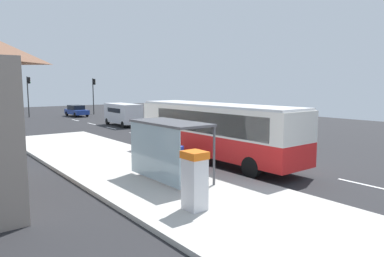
% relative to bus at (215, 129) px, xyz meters
% --- Properties ---
extents(ground_plane, '(56.00, 92.00, 0.04)m').
position_rel_bus_xyz_m(ground_plane, '(1.71, 12.64, -1.86)').
color(ground_plane, '#262628').
extents(sidewalk_platform, '(6.20, 30.00, 0.18)m').
position_rel_bus_xyz_m(sidewalk_platform, '(-4.69, 0.64, -1.75)').
color(sidewalk_platform, beige).
rests_on(sidewalk_platform, ground).
extents(lane_stripe_seg_0, '(0.16, 2.20, 0.01)m').
position_rel_bus_xyz_m(lane_stripe_seg_0, '(1.96, -7.36, -1.84)').
color(lane_stripe_seg_0, silver).
rests_on(lane_stripe_seg_0, ground).
extents(lane_stripe_seg_1, '(0.16, 2.20, 0.01)m').
position_rel_bus_xyz_m(lane_stripe_seg_1, '(1.96, -2.36, -1.84)').
color(lane_stripe_seg_1, silver).
rests_on(lane_stripe_seg_1, ground).
extents(lane_stripe_seg_2, '(0.16, 2.20, 0.01)m').
position_rel_bus_xyz_m(lane_stripe_seg_2, '(1.96, 2.64, -1.84)').
color(lane_stripe_seg_2, silver).
rests_on(lane_stripe_seg_2, ground).
extents(lane_stripe_seg_3, '(0.16, 2.20, 0.01)m').
position_rel_bus_xyz_m(lane_stripe_seg_3, '(1.96, 7.64, -1.84)').
color(lane_stripe_seg_3, silver).
rests_on(lane_stripe_seg_3, ground).
extents(lane_stripe_seg_4, '(0.16, 2.20, 0.01)m').
position_rel_bus_xyz_m(lane_stripe_seg_4, '(1.96, 12.64, -1.84)').
color(lane_stripe_seg_4, silver).
rests_on(lane_stripe_seg_4, ground).
extents(lane_stripe_seg_5, '(0.16, 2.20, 0.01)m').
position_rel_bus_xyz_m(lane_stripe_seg_5, '(1.96, 17.64, -1.84)').
color(lane_stripe_seg_5, silver).
rests_on(lane_stripe_seg_5, ground).
extents(lane_stripe_seg_6, '(0.16, 2.20, 0.01)m').
position_rel_bus_xyz_m(lane_stripe_seg_6, '(1.96, 22.64, -1.84)').
color(lane_stripe_seg_6, silver).
rests_on(lane_stripe_seg_6, ground).
extents(lane_stripe_seg_7, '(0.16, 2.20, 0.01)m').
position_rel_bus_xyz_m(lane_stripe_seg_7, '(1.96, 27.64, -1.84)').
color(lane_stripe_seg_7, silver).
rests_on(lane_stripe_seg_7, ground).
extents(bus, '(2.64, 11.04, 3.21)m').
position_rel_bus_xyz_m(bus, '(0.00, 0.00, 0.00)').
color(bus, red).
rests_on(bus, ground).
extents(white_van, '(2.18, 5.27, 2.30)m').
position_rel_bus_xyz_m(white_van, '(3.91, 18.93, -0.50)').
color(white_van, silver).
rests_on(white_van, ground).
extents(sedan_near, '(1.97, 4.46, 1.52)m').
position_rel_bus_xyz_m(sedan_near, '(4.01, 32.95, -1.05)').
color(sedan_near, navy).
rests_on(sedan_near, ground).
extents(ticket_machine, '(0.66, 0.76, 1.94)m').
position_rel_bus_xyz_m(ticket_machine, '(-5.93, -5.73, -0.67)').
color(ticket_machine, silver).
rests_on(ticket_machine, sidewalk_platform).
extents(recycling_bin_blue, '(0.52, 0.52, 0.95)m').
position_rel_bus_xyz_m(recycling_bin_blue, '(-2.49, -0.05, -1.19)').
color(recycling_bin_blue, blue).
rests_on(recycling_bin_blue, sidewalk_platform).
extents(recycling_bin_orange, '(0.52, 0.52, 0.95)m').
position_rel_bus_xyz_m(recycling_bin_orange, '(-2.49, 0.65, -1.19)').
color(recycling_bin_orange, orange).
rests_on(recycling_bin_orange, sidewalk_platform).
extents(recycling_bin_yellow, '(0.52, 0.52, 0.95)m').
position_rel_bus_xyz_m(recycling_bin_yellow, '(-2.49, 1.35, -1.19)').
color(recycling_bin_yellow, yellow).
rests_on(recycling_bin_yellow, sidewalk_platform).
extents(recycling_bin_red, '(0.52, 0.52, 0.95)m').
position_rel_bus_xyz_m(recycling_bin_red, '(-2.49, 2.05, -1.19)').
color(recycling_bin_red, red).
rests_on(recycling_bin_red, sidewalk_platform).
extents(traffic_light_near_side, '(0.49, 0.28, 5.20)m').
position_rel_bus_xyz_m(traffic_light_near_side, '(7.21, 34.58, 1.61)').
color(traffic_light_near_side, '#2D2D2D').
rests_on(traffic_light_near_side, ground).
extents(traffic_light_far_side, '(0.49, 0.28, 5.35)m').
position_rel_bus_xyz_m(traffic_light_far_side, '(-1.39, 35.38, 1.70)').
color(traffic_light_far_side, '#2D2D2D').
rests_on(traffic_light_far_side, ground).
extents(bus_shelter, '(1.80, 4.00, 2.50)m').
position_rel_bus_xyz_m(bus_shelter, '(-4.70, -2.06, 0.25)').
color(bus_shelter, '#4C4C51').
rests_on(bus_shelter, sidewalk_platform).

